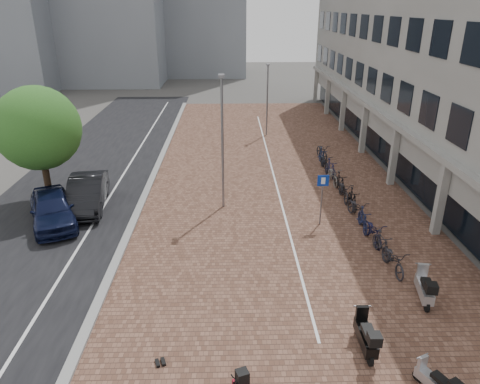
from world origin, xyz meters
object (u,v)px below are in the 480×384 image
at_px(scooter_back, 435,381).
at_px(car_navy, 52,209).
at_px(scooter_mid, 366,334).
at_px(car_dark, 87,193).
at_px(parking_sign, 322,192).
at_px(scooter_front, 425,287).

bearing_deg(scooter_back, car_navy, 117.02).
xyz_separation_m(scooter_mid, scooter_back, (1.36, -1.69, -0.12)).
bearing_deg(car_dark, scooter_mid, -51.20).
xyz_separation_m(car_navy, car_dark, (1.07, 1.90, 0.00)).
xyz_separation_m(scooter_mid, parking_sign, (0.25, 8.29, 1.10)).
height_order(car_navy, scooter_back, car_navy).
height_order(scooter_front, parking_sign, parking_sign).
distance_m(car_navy, parking_sign, 12.63).
distance_m(scooter_front, parking_sign, 6.54).
bearing_deg(scooter_back, car_dark, 109.98).
relative_size(car_navy, scooter_back, 3.41).
relative_size(car_navy, scooter_front, 2.72).
xyz_separation_m(car_dark, scooter_front, (14.00, -8.25, -0.21)).
height_order(car_dark, scooter_mid, car_dark).
distance_m(car_dark, scooter_mid, 15.47).
height_order(scooter_back, parking_sign, parking_sign).
xyz_separation_m(scooter_front, scooter_back, (-1.37, -4.04, -0.12)).
distance_m(car_navy, scooter_front, 16.36).
bearing_deg(parking_sign, scooter_back, -85.02).
relative_size(car_dark, scooter_front, 2.82).
relative_size(car_navy, scooter_mid, 2.71).
height_order(car_navy, car_dark, car_dark).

